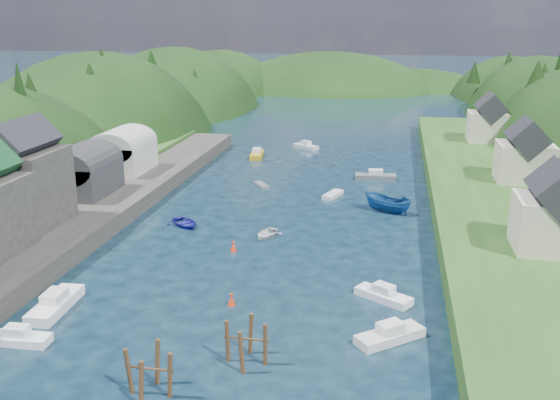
% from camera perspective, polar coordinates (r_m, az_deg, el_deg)
% --- Properties ---
extents(ground, '(600.00, 600.00, 0.00)m').
position_cam_1_polar(ground, '(90.45, 2.55, 1.50)').
color(ground, black).
rests_on(ground, ground).
extents(hillside_left, '(44.00, 245.56, 52.00)m').
position_cam_1_polar(hillside_left, '(129.14, -16.04, 1.82)').
color(hillside_left, black).
rests_on(hillside_left, ground).
extents(far_hills, '(103.00, 68.00, 44.00)m').
position_cam_1_polar(far_hills, '(213.56, 7.56, 7.25)').
color(far_hills, black).
rests_on(far_hills, ground).
extents(hill_trees, '(90.25, 151.47, 12.53)m').
position_cam_1_polar(hill_trees, '(102.11, 3.89, 9.62)').
color(hill_trees, black).
rests_on(hill_trees, ground).
extents(quay_left, '(12.00, 110.00, 2.00)m').
position_cam_1_polar(quay_left, '(70.69, -20.79, -3.14)').
color(quay_left, '#2D2B28').
rests_on(quay_left, ground).
extents(boat_sheds, '(7.00, 21.00, 7.50)m').
position_cam_1_polar(boat_sheds, '(86.47, -15.84, 3.77)').
color(boat_sheds, '#2D2D30').
rests_on(boat_sheds, quay_left).
extents(terrace_right, '(16.00, 120.00, 2.40)m').
position_cam_1_polar(terrace_right, '(80.76, 19.36, -0.43)').
color(terrace_right, '#234719').
rests_on(terrace_right, ground).
extents(right_bank_cottages, '(9.00, 59.24, 8.41)m').
position_cam_1_polar(right_bank_cottages, '(88.13, 20.81, 3.93)').
color(right_bank_cottages, beige).
rests_on(right_bank_cottages, terrace_right).
extents(piling_cluster_near, '(3.29, 3.06, 3.84)m').
position_cam_1_polar(piling_cluster_near, '(42.30, -11.84, -15.53)').
color(piling_cluster_near, '#382314').
rests_on(piling_cluster_near, ground).
extents(piling_cluster_far, '(3.25, 3.03, 3.72)m').
position_cam_1_polar(piling_cluster_far, '(44.91, -3.10, -13.20)').
color(piling_cluster_far, '#382314').
rests_on(piling_cluster_far, ground).
extents(channel_buoy_near, '(0.70, 0.70, 1.10)m').
position_cam_1_polar(channel_buoy_near, '(53.39, -4.46, -9.09)').
color(channel_buoy_near, red).
rests_on(channel_buoy_near, ground).
extents(channel_buoy_far, '(0.70, 0.70, 1.10)m').
position_cam_1_polar(channel_buoy_far, '(64.92, -4.28, -4.28)').
color(channel_buoy_far, red).
rests_on(channel_buoy_far, ground).
extents(moored_boats, '(33.68, 95.46, 2.36)m').
position_cam_1_polar(moored_boats, '(66.77, -2.78, -3.48)').
color(moored_boats, '#C19216').
rests_on(moored_boats, ground).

